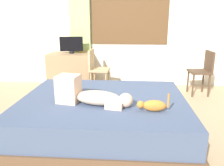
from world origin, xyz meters
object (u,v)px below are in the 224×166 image
person_lying (90,95)px  chair_spare (203,69)px  tv_monitor (71,45)px  cup (82,51)px  bed (103,114)px  cat (153,105)px  chair_by_desk (96,67)px  desk (71,70)px

person_lying → chair_spare: bearing=44.2°
person_lying → tv_monitor: size_ratio=1.96×
cup → bed: bearing=-71.7°
bed → cat: (0.60, -0.40, 0.30)m
bed → cup: cup is taller
bed → person_lying: (-0.13, -0.22, 0.34)m
cat → chair_spare: (1.17, 2.03, -0.01)m
person_lying → cup: cup is taller
bed → chair_by_desk: chair_by_desk is taller
bed → desk: 2.16m
person_lying → tv_monitor: 2.31m
tv_monitor → cup: tv_monitor is taller
person_lying → cup: 2.38m
bed → chair_spare: (1.77, 1.63, 0.28)m
cup → chair_by_desk: bearing=-48.1°
desk → chair_spare: (2.69, -0.31, 0.14)m
person_lying → cat: person_lying is taller
desk → chair_spare: 2.71m
person_lying → cat: (0.73, -0.18, -0.05)m
cup → chair_by_desk: (0.37, -0.41, -0.28)m
desk → tv_monitor: size_ratio=1.87×
desk → chair_spare: bearing=-6.6°
cup → chair_by_desk: size_ratio=0.10×
bed → chair_by_desk: (-0.32, 1.68, 0.28)m
chair_by_desk → chair_spare: same height
person_lying → bed: bearing=58.2°
bed → tv_monitor: bearing=114.3°
desk → chair_spare: size_ratio=1.05×
cat → chair_spare: chair_spare is taller
cup → tv_monitor: bearing=-142.7°
tv_monitor → chair_by_desk: bearing=-25.8°
cat → chair_spare: bearing=60.1°
cat → chair_by_desk: 2.27m
desk → tv_monitor: (0.04, -0.00, 0.55)m
bed → desk: bearing=115.4°
bed → cup: bearing=108.3°
tv_monitor → person_lying: bearing=-71.0°
cat → cup: bearing=117.5°
tv_monitor → cup: size_ratio=5.56×
tv_monitor → chair_by_desk: 0.74m
bed → chair_spare: chair_spare is taller
chair_by_desk → chair_spare: (2.09, -0.04, 0.00)m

